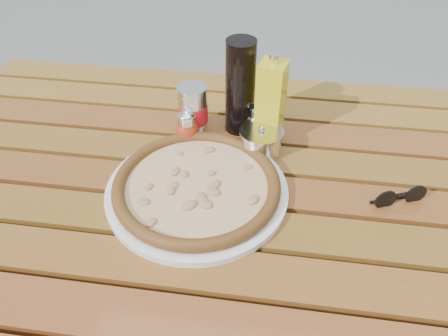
# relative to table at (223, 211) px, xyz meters

# --- Properties ---
(table) EXTENTS (1.40, 0.90, 0.75)m
(table) POSITION_rel_table_xyz_m (0.00, 0.00, 0.00)
(table) COLOR #3D260D
(table) RESTS_ON ground
(plate) EXTENTS (0.40, 0.40, 0.01)m
(plate) POSITION_rel_table_xyz_m (-0.05, -0.03, 0.08)
(plate) COLOR white
(plate) RESTS_ON table
(pizza) EXTENTS (0.37, 0.37, 0.03)m
(pizza) POSITION_rel_table_xyz_m (-0.05, -0.03, 0.10)
(pizza) COLOR beige
(pizza) RESTS_ON plate
(pepper_shaker) EXTENTS (0.07, 0.07, 0.08)m
(pepper_shaker) POSITION_rel_table_xyz_m (-0.10, 0.13, 0.11)
(pepper_shaker) COLOR #B93715
(pepper_shaker) RESTS_ON table
(oregano_shaker) EXTENTS (0.06, 0.06, 0.08)m
(oregano_shaker) POSITION_rel_table_xyz_m (0.05, 0.18, 0.11)
(oregano_shaker) COLOR #313B17
(oregano_shaker) RESTS_ON table
(dark_bottle) EXTENTS (0.07, 0.07, 0.22)m
(dark_bottle) POSITION_rel_table_xyz_m (0.01, 0.20, 0.19)
(dark_bottle) COLOR black
(dark_bottle) RESTS_ON table
(soda_can) EXTENTS (0.09, 0.09, 0.12)m
(soda_can) POSITION_rel_table_xyz_m (-0.09, 0.17, 0.13)
(soda_can) COLOR silver
(soda_can) RESTS_ON table
(olive_oil_cruet) EXTENTS (0.07, 0.07, 0.21)m
(olive_oil_cruet) POSITION_rel_table_xyz_m (0.08, 0.17, 0.17)
(olive_oil_cruet) COLOR gold
(olive_oil_cruet) RESTS_ON table
(parmesan_tin) EXTENTS (0.12, 0.12, 0.07)m
(parmesan_tin) POSITION_rel_table_xyz_m (0.07, 0.12, 0.11)
(parmesan_tin) COLOR silver
(parmesan_tin) RESTS_ON table
(sunglasses) EXTENTS (0.11, 0.06, 0.04)m
(sunglasses) POSITION_rel_table_xyz_m (0.34, 0.00, 0.09)
(sunglasses) COLOR black
(sunglasses) RESTS_ON table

